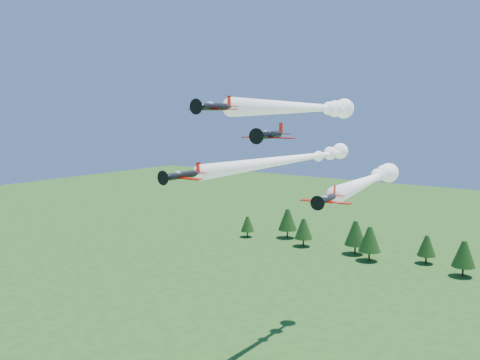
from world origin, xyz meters
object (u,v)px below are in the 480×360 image
Objects in this scene: plane_lead at (309,108)px; plane_left at (294,159)px; plane_right at (371,180)px; plane_slot at (269,135)px.

plane_lead is 0.75× the size of plane_left.
plane_lead is 21.47m from plane_left.
plane_right is (18.86, -6.21, -2.12)m from plane_left.
plane_slot is (9.88, -24.49, 5.95)m from plane_left.
plane_slot is at bearing -68.41° from plane_left.
plane_lead is at bearing 72.87° from plane_slot.
plane_left is 1.52× the size of plane_right.
plane_lead is 16.78m from plane_right.
plane_left is at bearing 153.81° from plane_right.
plane_lead reaches higher than plane_left.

